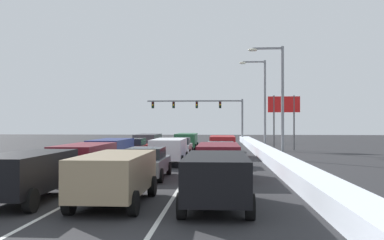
# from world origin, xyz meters

# --- Properties ---
(ground_plane) EXTENTS (140.69, 140.69, 0.00)m
(ground_plane) POSITION_xyz_m (0.00, 21.64, 0.00)
(ground_plane) COLOR #28282B
(lane_stripe_between_right_lane_and_center_lane) EXTENTS (0.14, 59.52, 0.01)m
(lane_stripe_between_right_lane_and_center_lane) POSITION_xyz_m (1.70, 27.06, 0.00)
(lane_stripe_between_right_lane_and_center_lane) COLOR silver
(lane_stripe_between_right_lane_and_center_lane) RESTS_ON ground
(lane_stripe_between_center_lane_and_left_lane) EXTENTS (0.14, 59.52, 0.01)m
(lane_stripe_between_center_lane_and_left_lane) POSITION_xyz_m (-1.70, 27.06, 0.00)
(lane_stripe_between_center_lane_and_left_lane) COLOR silver
(lane_stripe_between_center_lane_and_left_lane) RESTS_ON ground
(snow_bank_right_shoulder) EXTENTS (1.34, 59.52, 0.74)m
(snow_bank_right_shoulder) POSITION_xyz_m (7.00, 27.06, 0.37)
(snow_bank_right_shoulder) COLOR silver
(snow_bank_right_shoulder) RESTS_ON ground
(snow_bank_left_shoulder) EXTENTS (2.19, 59.52, 0.62)m
(snow_bank_left_shoulder) POSITION_xyz_m (-7.00, 27.06, 0.31)
(snow_bank_left_shoulder) COLOR silver
(snow_bank_left_shoulder) RESTS_ON ground
(suv_black_right_lane_nearest) EXTENTS (2.16, 4.90, 1.67)m
(suv_black_right_lane_nearest) POSITION_xyz_m (3.27, 6.19, 1.02)
(suv_black_right_lane_nearest) COLOR black
(suv_black_right_lane_nearest) RESTS_ON ground
(suv_maroon_right_lane_second) EXTENTS (2.16, 4.90, 1.67)m
(suv_maroon_right_lane_second) POSITION_xyz_m (3.31, 13.35, 1.02)
(suv_maroon_right_lane_second) COLOR maroon
(suv_maroon_right_lane_second) RESTS_ON ground
(sedan_navy_right_lane_third) EXTENTS (2.00, 4.50, 1.51)m
(sedan_navy_right_lane_third) POSITION_xyz_m (3.44, 19.74, 0.76)
(sedan_navy_right_lane_third) COLOR navy
(sedan_navy_right_lane_third) RESTS_ON ground
(suv_red_right_lane_fourth) EXTENTS (2.16, 4.90, 1.67)m
(suv_red_right_lane_fourth) POSITION_xyz_m (3.57, 26.73, 1.02)
(suv_red_right_lane_fourth) COLOR maroon
(suv_red_right_lane_fourth) RESTS_ON ground
(sedan_charcoal_right_lane_fifth) EXTENTS (2.00, 4.50, 1.51)m
(sedan_charcoal_right_lane_fifth) POSITION_xyz_m (3.32, 33.69, 0.76)
(sedan_charcoal_right_lane_fifth) COLOR #38383D
(sedan_charcoal_right_lane_fifth) RESTS_ON ground
(suv_tan_center_lane_nearest) EXTENTS (2.16, 4.90, 1.67)m
(suv_tan_center_lane_nearest) POSITION_xyz_m (-0.07, 6.48, 1.02)
(suv_tan_center_lane_nearest) COLOR #937F60
(suv_tan_center_lane_nearest) RESTS_ON ground
(sedan_gray_center_lane_second) EXTENTS (2.00, 4.50, 1.51)m
(sedan_gray_center_lane_second) POSITION_xyz_m (-0.19, 13.12, 0.76)
(sedan_gray_center_lane_second) COLOR slate
(sedan_gray_center_lane_second) RESTS_ON ground
(suv_white_center_lane_third) EXTENTS (2.16, 4.90, 1.67)m
(suv_white_center_lane_third) POSITION_xyz_m (0.07, 20.09, 1.02)
(suv_white_center_lane_third) COLOR silver
(suv_white_center_lane_third) RESTS_ON ground
(sedan_silver_center_lane_fourth) EXTENTS (2.00, 4.50, 1.51)m
(sedan_silver_center_lane_fourth) POSITION_xyz_m (0.08, 27.15, 0.76)
(sedan_silver_center_lane_fourth) COLOR #B7BABF
(sedan_silver_center_lane_fourth) RESTS_ON ground
(suv_green_center_lane_fifth) EXTENTS (2.16, 4.90, 1.67)m
(suv_green_center_lane_fifth) POSITION_xyz_m (0.07, 34.27, 1.02)
(suv_green_center_lane_fifth) COLOR #1E5633
(suv_green_center_lane_fifth) RESTS_ON ground
(suv_black_left_lane_nearest) EXTENTS (2.16, 4.90, 1.67)m
(suv_black_left_lane_nearest) POSITION_xyz_m (-3.23, 6.70, 1.02)
(suv_black_left_lane_nearest) COLOR black
(suv_black_left_lane_nearest) RESTS_ON ground
(suv_maroon_left_lane_second) EXTENTS (2.16, 4.90, 1.67)m
(suv_maroon_left_lane_second) POSITION_xyz_m (-3.18, 12.82, 1.02)
(suv_maroon_left_lane_second) COLOR maroon
(suv_maroon_left_lane_second) RESTS_ON ground
(suv_navy_left_lane_third) EXTENTS (2.16, 4.90, 1.67)m
(suv_navy_left_lane_third) POSITION_xyz_m (-3.56, 19.27, 1.02)
(suv_navy_left_lane_third) COLOR navy
(suv_navy_left_lane_third) RESTS_ON ground
(sedan_red_left_lane_fourth) EXTENTS (2.00, 4.50, 1.51)m
(sedan_red_left_lane_fourth) POSITION_xyz_m (-3.37, 25.33, 0.76)
(sedan_red_left_lane_fourth) COLOR maroon
(sedan_red_left_lane_fourth) RESTS_ON ground
(suv_charcoal_left_lane_fifth) EXTENTS (2.16, 4.90, 1.67)m
(suv_charcoal_left_lane_fifth) POSITION_xyz_m (-3.38, 32.02, 1.02)
(suv_charcoal_left_lane_fifth) COLOR #38383D
(suv_charcoal_left_lane_fifth) RESTS_ON ground
(traffic_light_gantry) EXTENTS (14.00, 0.47, 6.20)m
(traffic_light_gantry) POSITION_xyz_m (1.31, 54.10, 4.89)
(traffic_light_gantry) COLOR slate
(traffic_light_gantry) RESTS_ON ground
(street_lamp_right_near) EXTENTS (2.66, 0.36, 8.42)m
(street_lamp_right_near) POSITION_xyz_m (7.67, 24.35, 5.02)
(street_lamp_right_near) COLOR gray
(street_lamp_right_near) RESTS_ON ground
(street_lamp_right_mid) EXTENTS (2.66, 0.36, 8.99)m
(street_lamp_right_mid) POSITION_xyz_m (7.53, 35.17, 5.32)
(street_lamp_right_mid) COLOR gray
(street_lamp_right_mid) RESTS_ON ground
(roadside_sign_right) EXTENTS (3.20, 0.16, 5.50)m
(roadside_sign_right) POSITION_xyz_m (9.81, 35.66, 4.02)
(roadside_sign_right) COLOR #59595B
(roadside_sign_right) RESTS_ON ground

